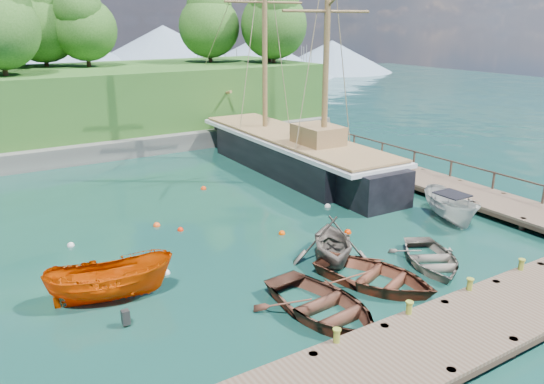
% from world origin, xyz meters
% --- Properties ---
extents(ground, '(160.00, 160.00, 0.00)m').
position_xyz_m(ground, '(0.00, 0.00, 0.00)').
color(ground, '#133A2E').
rests_on(ground, ground).
extents(dock_near, '(20.00, 3.20, 1.10)m').
position_xyz_m(dock_near, '(2.00, -6.50, 0.43)').
color(dock_near, brown).
rests_on(dock_near, ground).
extents(dock_east, '(3.20, 24.00, 1.10)m').
position_xyz_m(dock_east, '(11.50, 7.00, 0.43)').
color(dock_east, brown).
rests_on(dock_east, ground).
extents(bollard_0, '(0.26, 0.26, 0.45)m').
position_xyz_m(bollard_0, '(-4.00, -5.10, 0.00)').
color(bollard_0, olive).
rests_on(bollard_0, ground).
extents(bollard_1, '(0.26, 0.26, 0.45)m').
position_xyz_m(bollard_1, '(-1.00, -5.10, 0.00)').
color(bollard_1, olive).
rests_on(bollard_1, ground).
extents(bollard_2, '(0.26, 0.26, 0.45)m').
position_xyz_m(bollard_2, '(2.00, -5.10, 0.00)').
color(bollard_2, olive).
rests_on(bollard_2, ground).
extents(bollard_3, '(0.26, 0.26, 0.45)m').
position_xyz_m(bollard_3, '(5.00, -5.10, 0.00)').
color(bollard_3, olive).
rests_on(bollard_3, ground).
extents(rowboat_0, '(4.01, 5.32, 1.04)m').
position_xyz_m(rowboat_0, '(-2.84, -2.93, 0.00)').
color(rowboat_0, '#4D2B1F').
rests_on(rowboat_0, ground).
extents(rowboat_1, '(4.90, 5.07, 2.05)m').
position_xyz_m(rowboat_1, '(0.19, 0.40, 0.00)').
color(rowboat_1, '#675E55').
rests_on(rowboat_1, ground).
extents(rowboat_2, '(5.01, 5.81, 1.01)m').
position_xyz_m(rowboat_2, '(0.21, -2.22, 0.00)').
color(rowboat_2, '#5A2D1E').
rests_on(rowboat_2, ground).
extents(rowboat_3, '(4.56, 5.02, 0.85)m').
position_xyz_m(rowboat_3, '(3.40, -2.16, 0.00)').
color(rowboat_3, '#6E655A').
rests_on(rowboat_3, ground).
extents(motorboat_orange, '(4.81, 2.80, 1.75)m').
position_xyz_m(motorboat_orange, '(-8.67, 2.02, 0.00)').
color(motorboat_orange, '#C84000').
rests_on(motorboat_orange, ground).
extents(cabin_boat_white, '(3.05, 4.61, 1.67)m').
position_xyz_m(cabin_boat_white, '(8.19, 0.91, 0.00)').
color(cabin_boat_white, silver).
rests_on(cabin_boat_white, ground).
extents(schooner, '(5.15, 25.82, 18.62)m').
position_xyz_m(schooner, '(6.78, 13.12, 1.03)').
color(schooner, black).
rests_on(schooner, ground).
extents(mooring_buoy_0, '(0.31, 0.31, 0.31)m').
position_xyz_m(mooring_buoy_0, '(-6.21, 2.97, 0.00)').
color(mooring_buoy_0, silver).
rests_on(mooring_buoy_0, ground).
extents(mooring_buoy_1, '(0.30, 0.30, 0.30)m').
position_xyz_m(mooring_buoy_1, '(-3.92, 6.98, 0.00)').
color(mooring_buoy_1, red).
rests_on(mooring_buoy_1, ground).
extents(mooring_buoy_2, '(0.32, 0.32, 0.32)m').
position_xyz_m(mooring_buoy_2, '(-0.00, 3.97, 0.00)').
color(mooring_buoy_2, '#EC4600').
rests_on(mooring_buoy_2, ground).
extents(mooring_buoy_3, '(0.34, 0.34, 0.34)m').
position_xyz_m(mooring_buoy_3, '(4.23, 5.87, 0.00)').
color(mooring_buoy_3, silver).
rests_on(mooring_buoy_3, ground).
extents(mooring_buoy_4, '(0.36, 0.36, 0.36)m').
position_xyz_m(mooring_buoy_4, '(-4.69, 8.14, 0.00)').
color(mooring_buoy_4, '#F35018').
rests_on(mooring_buoy_4, ground).
extents(mooring_buoy_5, '(0.34, 0.34, 0.34)m').
position_xyz_m(mooring_buoy_5, '(-0.14, 12.42, 0.00)').
color(mooring_buoy_5, red).
rests_on(mooring_buoy_5, ground).
extents(mooring_buoy_6, '(0.33, 0.33, 0.33)m').
position_xyz_m(mooring_buoy_6, '(-8.85, 7.86, 0.00)').
color(mooring_buoy_6, silver).
rests_on(mooring_buoy_6, ground).
extents(mooring_buoy_7, '(0.35, 0.35, 0.35)m').
position_xyz_m(mooring_buoy_7, '(2.73, 2.39, 0.00)').
color(mooring_buoy_7, red).
rests_on(mooring_buoy_7, ground).
extents(distant_ridge, '(117.00, 40.00, 10.00)m').
position_xyz_m(distant_ridge, '(4.30, 70.00, 4.35)').
color(distant_ridge, '#728CA5').
rests_on(distant_ridge, ground).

